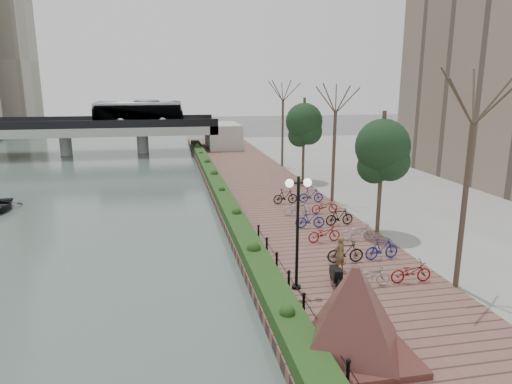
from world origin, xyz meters
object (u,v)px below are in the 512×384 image
object	(u,v)px
motorcycle	(335,274)
pedestrian	(340,254)
granite_monument	(354,310)
lamppost	(298,208)

from	to	relation	value
motorcycle	pedestrian	xyz separation A→B (m)	(0.72, 1.40, 0.28)
pedestrian	granite_monument	bearing A→B (deg)	51.10
motorcycle	lamppost	bearing A→B (deg)	-173.32
lamppost	pedestrian	size ratio (longest dim) A/B	2.88
granite_monument	lamppost	distance (m)	4.97
motorcycle	granite_monument	bearing A→B (deg)	-94.73
granite_monument	motorcycle	world-z (taller)	granite_monument
lamppost	pedestrian	world-z (taller)	lamppost
granite_monument	lamppost	world-z (taller)	lamppost
granite_monument	pedestrian	xyz separation A→B (m)	(1.88, 5.90, -0.61)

